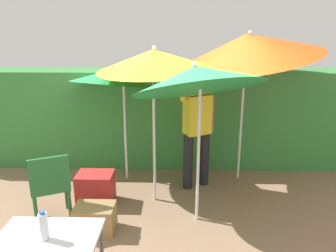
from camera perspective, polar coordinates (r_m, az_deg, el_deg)
name	(u,v)px	position (r m, az deg, el deg)	size (l,w,h in m)	color
ground_plane	(167,217)	(4.30, -0.11, -15.36)	(24.00, 24.00, 0.00)	#937056
hedge_row	(170,118)	(5.64, 0.42, 1.44)	(8.00, 0.70, 1.61)	#38843D
umbrella_rainbow	(197,78)	(3.65, 5.06, 8.22)	(1.54, 1.48, 2.17)	silver
umbrella_orange	(154,60)	(4.11, -2.49, 11.25)	(1.42, 1.42, 2.09)	silver
umbrella_yellow	(248,47)	(4.90, 13.52, 13.10)	(2.09, 2.06, 2.45)	silver
umbrella_navy	(122,76)	(4.89, -7.94, 8.45)	(1.52, 1.51, 1.90)	silver
person_vendor	(197,126)	(4.73, 5.03, 0.04)	(0.53, 0.36, 1.88)	black
chair_plastic	(50,184)	(4.20, -19.61, -9.33)	(0.58, 0.58, 0.89)	#236633
cooler_box	(96,188)	(4.62, -12.31, -10.37)	(0.48, 0.36, 0.42)	red
crate_cardboard	(95,219)	(4.06, -12.43, -15.26)	(0.46, 0.33, 0.32)	#9E7A4C
folding_table	(47,248)	(2.91, -20.08, -19.06)	(0.80, 0.60, 0.71)	#4C4C51
bottle_water	(44,226)	(2.80, -20.58, -15.81)	(0.07, 0.07, 0.24)	silver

